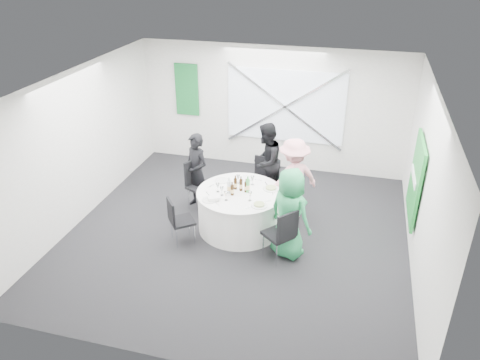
% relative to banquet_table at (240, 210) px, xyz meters
% --- Properties ---
extents(floor, '(6.00, 6.00, 0.00)m').
position_rel_banquet_table_xyz_m(floor, '(0.00, -0.20, -0.38)').
color(floor, black).
rests_on(floor, ground).
extents(ceiling, '(6.00, 6.00, 0.00)m').
position_rel_banquet_table_xyz_m(ceiling, '(0.00, -0.20, 2.42)').
color(ceiling, white).
rests_on(ceiling, wall_back).
extents(wall_back, '(6.00, 0.00, 6.00)m').
position_rel_banquet_table_xyz_m(wall_back, '(0.00, 2.80, 1.02)').
color(wall_back, silver).
rests_on(wall_back, floor).
extents(wall_front, '(6.00, 0.00, 6.00)m').
position_rel_banquet_table_xyz_m(wall_front, '(0.00, -3.20, 1.02)').
color(wall_front, silver).
rests_on(wall_front, floor).
extents(wall_left, '(0.00, 6.00, 6.00)m').
position_rel_banquet_table_xyz_m(wall_left, '(-3.00, -0.20, 1.02)').
color(wall_left, silver).
rests_on(wall_left, floor).
extents(wall_right, '(0.00, 6.00, 6.00)m').
position_rel_banquet_table_xyz_m(wall_right, '(3.00, -0.20, 1.02)').
color(wall_right, silver).
rests_on(wall_right, floor).
extents(window_panel, '(2.60, 0.03, 1.60)m').
position_rel_banquet_table_xyz_m(window_panel, '(0.30, 2.76, 1.12)').
color(window_panel, silver).
rests_on(window_panel, wall_back).
extents(window_brace_a, '(2.63, 0.05, 1.84)m').
position_rel_banquet_table_xyz_m(window_brace_a, '(0.30, 2.72, 1.12)').
color(window_brace_a, silver).
rests_on(window_brace_a, window_panel).
extents(window_brace_b, '(2.63, 0.05, 1.84)m').
position_rel_banquet_table_xyz_m(window_brace_b, '(0.30, 2.72, 1.12)').
color(window_brace_b, silver).
rests_on(window_brace_b, window_panel).
extents(green_banner, '(0.55, 0.04, 1.20)m').
position_rel_banquet_table_xyz_m(green_banner, '(-2.00, 2.75, 1.32)').
color(green_banner, '#136022').
rests_on(green_banner, wall_back).
extents(green_sign, '(0.05, 1.20, 1.40)m').
position_rel_banquet_table_xyz_m(green_sign, '(2.94, 0.40, 0.82)').
color(green_sign, '#18852C').
rests_on(green_sign, wall_right).
extents(banquet_table, '(1.56, 1.56, 0.76)m').
position_rel_banquet_table_xyz_m(banquet_table, '(0.00, 0.00, 0.00)').
color(banquet_table, white).
rests_on(banquet_table, floor).
extents(chair_back, '(0.44, 0.45, 0.88)m').
position_rel_banquet_table_xyz_m(chair_back, '(0.13, 1.23, 0.14)').
color(chair_back, black).
rests_on(chair_back, floor).
extents(chair_back_left, '(0.62, 0.62, 1.01)m').
position_rel_banquet_table_xyz_m(chair_back_left, '(-0.99, 0.51, 0.21)').
color(chair_back_left, black).
rests_on(chair_back_left, floor).
extents(chair_back_right, '(0.54, 0.54, 0.85)m').
position_rel_banquet_table_xyz_m(chair_back_right, '(0.83, 0.65, 0.11)').
color(chair_back_right, black).
rests_on(chair_back_right, floor).
extents(chair_front_right, '(0.62, 0.62, 0.97)m').
position_rel_banquet_table_xyz_m(chair_front_right, '(0.92, -0.78, 0.19)').
color(chair_front_right, black).
rests_on(chair_front_right, floor).
extents(chair_front_left, '(0.55, 0.55, 0.86)m').
position_rel_banquet_table_xyz_m(chair_front_left, '(-0.92, -0.73, 0.12)').
color(chair_front_left, black).
rests_on(chair_front_left, floor).
extents(person_man_back_left, '(0.67, 0.59, 1.53)m').
position_rel_banquet_table_xyz_m(person_man_back_left, '(-1.03, 0.57, 0.39)').
color(person_man_back_left, black).
rests_on(person_man_back_left, floor).
extents(person_man_back, '(0.54, 0.84, 1.61)m').
position_rel_banquet_table_xyz_m(person_man_back, '(0.20, 1.27, 0.42)').
color(person_man_back, black).
rests_on(person_man_back, floor).
extents(person_woman_pink, '(1.10, 1.02, 1.59)m').
position_rel_banquet_table_xyz_m(person_woman_pink, '(0.85, 0.68, 0.42)').
color(person_woman_pink, pink).
rests_on(person_woman_pink, floor).
extents(person_woman_green, '(0.93, 0.82, 1.59)m').
position_rel_banquet_table_xyz_m(person_woman_green, '(0.99, -0.56, 0.41)').
color(person_woman_green, '#268D51').
rests_on(person_woman_green, floor).
extents(plate_back, '(0.24, 0.24, 0.01)m').
position_rel_banquet_table_xyz_m(plate_back, '(-0.01, 0.53, 0.39)').
color(plate_back, silver).
rests_on(plate_back, banquet_table).
extents(plate_back_left, '(0.27, 0.27, 0.01)m').
position_rel_banquet_table_xyz_m(plate_back_left, '(-0.44, 0.33, 0.39)').
color(plate_back_left, silver).
rests_on(plate_back_left, banquet_table).
extents(plate_back_right, '(0.29, 0.29, 0.04)m').
position_rel_banquet_table_xyz_m(plate_back_right, '(0.51, 0.25, 0.40)').
color(plate_back_right, silver).
rests_on(plate_back_right, banquet_table).
extents(plate_front_right, '(0.28, 0.28, 0.04)m').
position_rel_banquet_table_xyz_m(plate_front_right, '(0.44, -0.38, 0.40)').
color(plate_front_right, silver).
rests_on(plate_front_right, banquet_table).
extents(plate_front_left, '(0.26, 0.26, 0.01)m').
position_rel_banquet_table_xyz_m(plate_front_left, '(-0.43, -0.42, 0.39)').
color(plate_front_left, silver).
rests_on(plate_front_left, banquet_table).
extents(napkin, '(0.24, 0.22, 0.06)m').
position_rel_banquet_table_xyz_m(napkin, '(-0.37, -0.41, 0.42)').
color(napkin, white).
rests_on(napkin, plate_front_left).
extents(beer_bottle_a, '(0.06, 0.06, 0.27)m').
position_rel_banquet_table_xyz_m(beer_bottle_a, '(-0.11, 0.09, 0.48)').
color(beer_bottle_a, '#321B09').
rests_on(beer_bottle_a, banquet_table).
extents(beer_bottle_b, '(0.06, 0.06, 0.28)m').
position_rel_banquet_table_xyz_m(beer_bottle_b, '(0.00, 0.06, 0.49)').
color(beer_bottle_b, '#321B09').
rests_on(beer_bottle_b, banquet_table).
extents(beer_bottle_c, '(0.06, 0.06, 0.26)m').
position_rel_banquet_table_xyz_m(beer_bottle_c, '(0.10, 0.03, 0.48)').
color(beer_bottle_c, '#321B09').
rests_on(beer_bottle_c, banquet_table).
extents(beer_bottle_d, '(0.06, 0.06, 0.25)m').
position_rel_banquet_table_xyz_m(beer_bottle_d, '(-0.10, -0.14, 0.48)').
color(beer_bottle_d, '#321B09').
rests_on(beer_bottle_d, banquet_table).
extents(green_water_bottle, '(0.08, 0.08, 0.31)m').
position_rel_banquet_table_xyz_m(green_water_bottle, '(0.13, 0.04, 0.50)').
color(green_water_bottle, green).
rests_on(green_water_bottle, banquet_table).
extents(clear_water_bottle, '(0.08, 0.08, 0.30)m').
position_rel_banquet_table_xyz_m(clear_water_bottle, '(-0.18, -0.07, 0.50)').
color(clear_water_bottle, silver).
rests_on(clear_water_bottle, banquet_table).
extents(wine_glass_a, '(0.07, 0.07, 0.17)m').
position_rel_banquet_table_xyz_m(wine_glass_a, '(-0.15, -0.35, 0.50)').
color(wine_glass_a, white).
rests_on(wine_glass_a, banquet_table).
extents(wine_glass_b, '(0.07, 0.07, 0.17)m').
position_rel_banquet_table_xyz_m(wine_glass_b, '(-0.28, -0.20, 0.50)').
color(wine_glass_b, white).
rests_on(wine_glass_b, banquet_table).
extents(wine_glass_c, '(0.07, 0.07, 0.17)m').
position_rel_banquet_table_xyz_m(wine_glass_c, '(0.25, -0.25, 0.50)').
color(wine_glass_c, white).
rests_on(wine_glass_c, banquet_table).
extents(wine_glass_d, '(0.07, 0.07, 0.17)m').
position_rel_banquet_table_xyz_m(wine_glass_d, '(-0.39, -0.09, 0.50)').
color(wine_glass_d, white).
rests_on(wine_glass_d, banquet_table).
extents(wine_glass_e, '(0.07, 0.07, 0.17)m').
position_rel_banquet_table_xyz_m(wine_glass_e, '(0.15, 0.33, 0.50)').
color(wine_glass_e, white).
rests_on(wine_glass_e, banquet_table).
extents(wine_glass_f, '(0.07, 0.07, 0.17)m').
position_rel_banquet_table_xyz_m(wine_glass_f, '(-0.12, 0.32, 0.50)').
color(wine_glass_f, white).
rests_on(wine_glass_f, banquet_table).
extents(fork_a, '(0.09, 0.14, 0.01)m').
position_rel_banquet_table_xyz_m(fork_a, '(-0.40, 0.42, 0.38)').
color(fork_a, silver).
rests_on(fork_a, banquet_table).
extents(knife_a, '(0.08, 0.14, 0.01)m').
position_rel_banquet_table_xyz_m(knife_a, '(-0.57, 0.08, 0.38)').
color(knife_a, silver).
rests_on(knife_a, banquet_table).
extents(fork_b, '(0.11, 0.13, 0.01)m').
position_rel_banquet_table_xyz_m(fork_b, '(-0.53, -0.22, 0.38)').
color(fork_b, silver).
rests_on(fork_b, banquet_table).
extents(knife_b, '(0.12, 0.12, 0.01)m').
position_rel_banquet_table_xyz_m(knife_b, '(-0.28, -0.50, 0.38)').
color(knife_b, silver).
rests_on(knife_b, banquet_table).
extents(fork_c, '(0.15, 0.03, 0.01)m').
position_rel_banquet_table_xyz_m(fork_c, '(0.21, 0.54, 0.38)').
color(fork_c, silver).
rests_on(fork_c, banquet_table).
extents(knife_c, '(0.15, 0.02, 0.01)m').
position_rel_banquet_table_xyz_m(knife_c, '(-0.18, 0.55, 0.38)').
color(knife_c, silver).
rests_on(knife_c, banquet_table).
extents(fork_d, '(0.09, 0.14, 0.01)m').
position_rel_banquet_table_xyz_m(fork_d, '(0.56, 0.12, 0.38)').
color(fork_d, silver).
rests_on(fork_d, banquet_table).
extents(knife_d, '(0.09, 0.14, 0.01)m').
position_rel_banquet_table_xyz_m(knife_d, '(0.39, 0.42, 0.38)').
color(knife_d, silver).
rests_on(knife_d, banquet_table).
extents(fork_e, '(0.11, 0.12, 0.01)m').
position_rel_banquet_table_xyz_m(fork_e, '(0.28, -0.50, 0.38)').
color(fork_e, silver).
rests_on(fork_e, banquet_table).
extents(knife_e, '(0.11, 0.13, 0.01)m').
position_rel_banquet_table_xyz_m(knife_e, '(0.54, -0.21, 0.38)').
color(knife_e, silver).
rests_on(knife_e, banquet_table).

